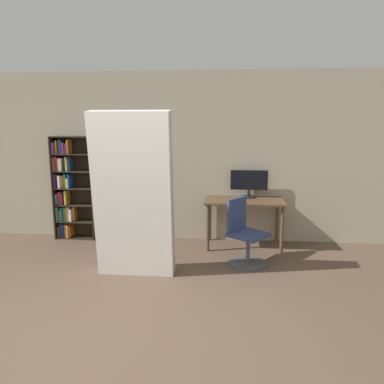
% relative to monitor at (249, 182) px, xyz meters
% --- Properties ---
extents(ground_plane, '(16.00, 16.00, 0.00)m').
position_rel_monitor_xyz_m(ground_plane, '(-1.46, -3.04, -0.98)').
color(ground_plane, brown).
extents(wall_back, '(8.00, 0.06, 2.70)m').
position_rel_monitor_xyz_m(wall_back, '(-1.46, 0.16, 0.37)').
color(wall_back, tan).
rests_on(wall_back, ground).
extents(desk, '(1.20, 0.66, 0.74)m').
position_rel_monitor_xyz_m(desk, '(-0.07, -0.20, -0.34)').
color(desk, brown).
rests_on(desk, ground).
extents(monitor, '(0.58, 0.22, 0.43)m').
position_rel_monitor_xyz_m(monitor, '(0.00, 0.00, 0.00)').
color(monitor, black).
rests_on(monitor, desk).
extents(office_chair, '(0.62, 0.62, 0.90)m').
position_rel_monitor_xyz_m(office_chair, '(-0.09, -0.93, -0.63)').
color(office_chair, '#4C4C51').
rests_on(office_chair, ground).
extents(bookshelf, '(0.67, 0.28, 1.69)m').
position_rel_monitor_xyz_m(bookshelf, '(-2.91, 0.01, -0.15)').
color(bookshelf, '#2D2319').
rests_on(bookshelf, ground).
extents(mattress_near, '(0.96, 0.45, 2.05)m').
position_rel_monitor_xyz_m(mattress_near, '(-1.47, -1.48, 0.04)').
color(mattress_near, silver).
rests_on(mattress_near, ground).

